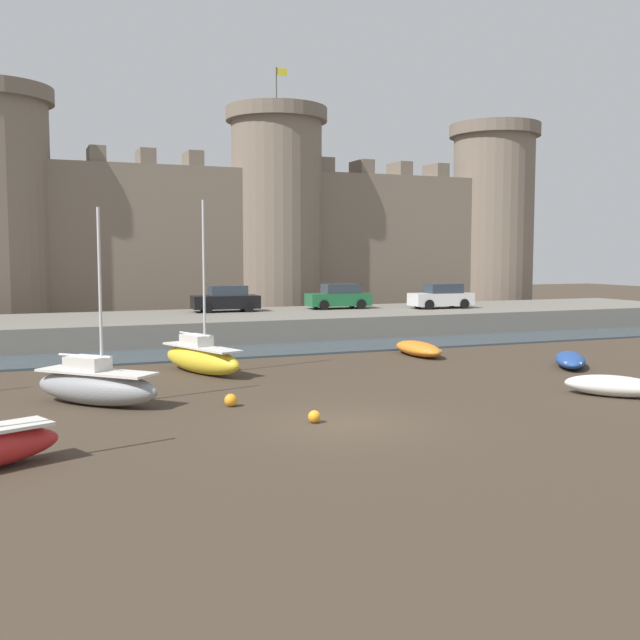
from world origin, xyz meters
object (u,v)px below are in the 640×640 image
rowboat_foreground_right (570,359)px  mooring_buoy_near_channel (231,400)px  sailboat_foreground_left (96,385)px  car_quay_centre_east (226,299)px  rowboat_near_channel_right (418,348)px  car_quay_east (339,297)px  car_quay_centre_west (441,296)px  sailboat_midflat_right (201,357)px  rowboat_midflat_left (613,385)px  mooring_buoy_mid_mud (314,417)px

rowboat_foreground_right → mooring_buoy_near_channel: (-15.89, -2.74, -0.12)m
sailboat_foreground_left → car_quay_centre_east: (9.64, 20.04, 1.45)m
rowboat_near_channel_right → car_quay_centre_east: car_quay_centre_east is taller
car_quay_east → car_quay_centre_west: size_ratio=1.00×
car_quay_centre_east → car_quay_east: size_ratio=1.00×
sailboat_midflat_right → mooring_buoy_near_channel: sailboat_midflat_right is taller
rowboat_near_channel_right → rowboat_foreground_right: bearing=-52.5°
rowboat_near_channel_right → sailboat_midflat_right: bearing=-172.7°
rowboat_midflat_left → sailboat_midflat_right: (-11.99, 10.20, 0.28)m
rowboat_near_channel_right → mooring_buoy_mid_mud: size_ratio=10.56×
car_quay_east → sailboat_foreground_left: bearing=-130.8°
rowboat_midflat_left → mooring_buoy_near_channel: 13.04m
sailboat_foreground_left → rowboat_foreground_right: bearing=2.5°
rowboat_near_channel_right → mooring_buoy_mid_mud: (-9.93, -11.55, -0.17)m
mooring_buoy_near_channel → car_quay_centre_east: car_quay_centre_east is taller
rowboat_midflat_left → rowboat_foreground_right: (3.25, 5.95, -0.05)m
rowboat_near_channel_right → car_quay_east: size_ratio=0.93×
rowboat_midflat_left → sailboat_midflat_right: sailboat_midflat_right is taller
mooring_buoy_mid_mud → mooring_buoy_near_channel: mooring_buoy_near_channel is taller
rowboat_near_channel_right → mooring_buoy_near_channel: rowboat_near_channel_right is taller
mooring_buoy_mid_mud → car_quay_east: bearing=65.1°
rowboat_midflat_left → mooring_buoy_mid_mud: (-11.01, 0.04, -0.19)m
rowboat_midflat_left → sailboat_foreground_left: size_ratio=0.51×
mooring_buoy_near_channel → mooring_buoy_mid_mud: bearing=-62.8°
sailboat_foreground_left → car_quay_centre_east: 22.29m
sailboat_foreground_left → rowboat_midflat_left: bearing=-17.0°
car_quay_centre_east → car_quay_centre_west: size_ratio=1.00×
mooring_buoy_mid_mud → mooring_buoy_near_channel: size_ratio=0.88×
sailboat_foreground_left → car_quay_centre_west: 29.43m
rowboat_foreground_right → rowboat_near_channel_right: size_ratio=0.97×
rowboat_foreground_right → rowboat_near_channel_right: bearing=127.5°
sailboat_midflat_right → mooring_buoy_near_channel: (-0.66, -6.99, -0.45)m
rowboat_near_channel_right → car_quay_centre_east: bearing=113.5°
sailboat_midflat_right → car_quay_centre_east: 15.82m
rowboat_near_channel_right → mooring_buoy_near_channel: 14.28m
sailboat_foreground_left → car_quay_east: size_ratio=1.52×
car_quay_centre_west → mooring_buoy_mid_mud: bearing=-128.3°
sailboat_midflat_right → sailboat_foreground_left: (-4.63, -5.11, -0.00)m
mooring_buoy_near_channel → sailboat_foreground_left: bearing=154.7°
sailboat_midflat_right → rowboat_near_channel_right: size_ratio=1.80×
mooring_buoy_near_channel → car_quay_centre_east: bearing=75.5°
car_quay_centre_east → mooring_buoy_near_channel: bearing=-104.5°
rowboat_near_channel_right → sailboat_foreground_left: (-15.53, -6.50, 0.30)m
rowboat_foreground_right → car_quay_centre_west: size_ratio=0.90×
mooring_buoy_mid_mud → rowboat_foreground_right: bearing=22.5°
rowboat_foreground_right → car_quay_centre_east: 21.81m
mooring_buoy_mid_mud → car_quay_centre_west: 28.96m
car_quay_east → car_quay_centre_west: (6.38, -2.21, 0.00)m
rowboat_near_channel_right → car_quay_centre_west: car_quay_centre_west is taller
rowboat_near_channel_right → mooring_buoy_mid_mud: bearing=-130.7°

